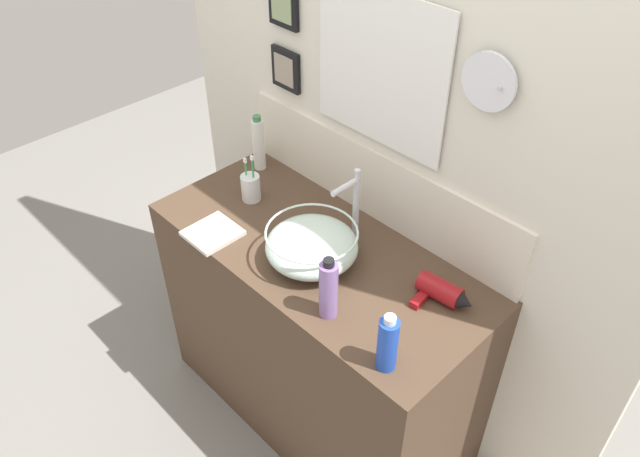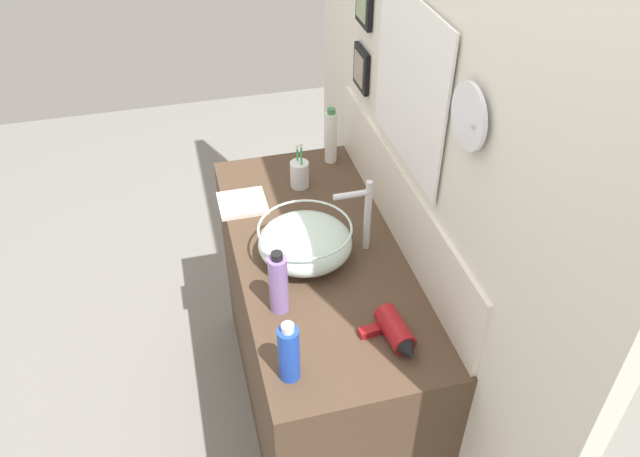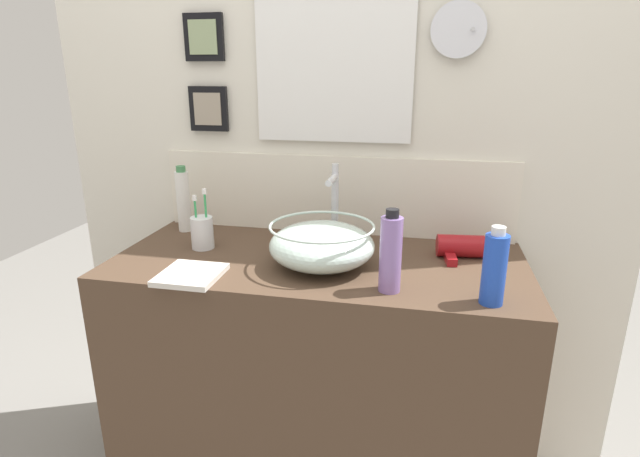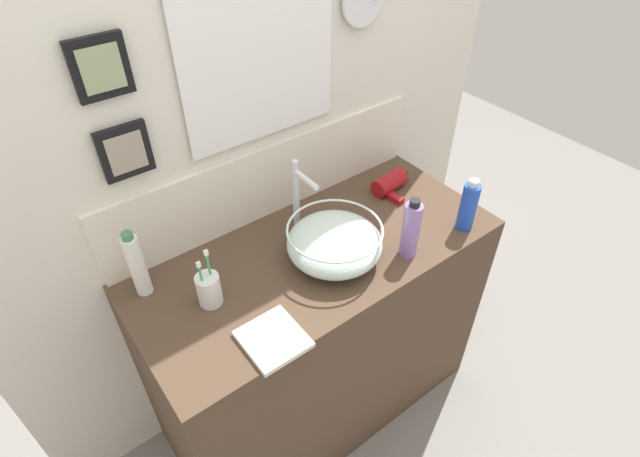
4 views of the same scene
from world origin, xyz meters
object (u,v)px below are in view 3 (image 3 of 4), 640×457
hair_drier (465,247)px  shampoo_bottle (183,200)px  faucet (334,199)px  spray_bottle (391,253)px  lotion_bottle (494,268)px  glass_bowl_sink (322,245)px  hand_towel (191,275)px  toothbrush_cup (202,232)px

hair_drier → shampoo_bottle: size_ratio=0.80×
faucet → shampoo_bottle: 0.56m
spray_bottle → faucet: bearing=122.5°
spray_bottle → lotion_bottle: size_ratio=1.11×
glass_bowl_sink → shampoo_bottle: shampoo_bottle is taller
lotion_bottle → hand_towel: bearing=-179.7°
spray_bottle → toothbrush_cup: bearing=161.6°
hair_drier → shampoo_bottle: (-0.98, 0.07, 0.08)m
faucet → toothbrush_cup: 0.44m
faucet → hair_drier: size_ratio=1.42×
glass_bowl_sink → hand_towel: bearing=-155.3°
faucet → spray_bottle: size_ratio=1.21×
shampoo_bottle → spray_bottle: bearing=-25.8°
hair_drier → lotion_bottle: lotion_bottle is taller
glass_bowl_sink → hair_drier: size_ratio=1.64×
toothbrush_cup → hand_towel: 0.25m
faucet → shampoo_bottle: faucet is taller
spray_bottle → hand_towel: (-0.55, -0.03, -0.10)m
faucet → lotion_bottle: 0.59m
glass_bowl_sink → hair_drier: bearing=21.7°
hair_drier → hand_towel: hair_drier is taller
faucet → lotion_bottle: faucet is taller
faucet → glass_bowl_sink: bearing=-90.0°
hair_drier → lotion_bottle: (0.05, -0.32, 0.06)m
shampoo_bottle → hair_drier: bearing=-4.2°
spray_bottle → lotion_bottle: spray_bottle is taller
spray_bottle → glass_bowl_sink: bearing=148.0°
toothbrush_cup → hand_towel: toothbrush_cup is taller
glass_bowl_sink → hand_towel: (-0.35, -0.16, -0.06)m
toothbrush_cup → spray_bottle: size_ratio=0.89×
hair_drier → faucet: bearing=175.8°
hair_drier → spray_bottle: bearing=-125.3°
hair_drier → hand_towel: 0.83m
glass_bowl_sink → faucet: (-0.00, 0.20, 0.09)m
glass_bowl_sink → shampoo_bottle: bearing=156.7°
faucet → lotion_bottle: bearing=-37.2°
hair_drier → lotion_bottle: 0.33m
spray_bottle → hair_drier: bearing=54.7°
toothbrush_cup → hand_towel: (0.07, -0.24, -0.05)m
faucet → lotion_bottle: (0.47, -0.35, -0.06)m
hair_drier → toothbrush_cup: bearing=-173.8°
faucet → hair_drier: (0.42, -0.03, -0.12)m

